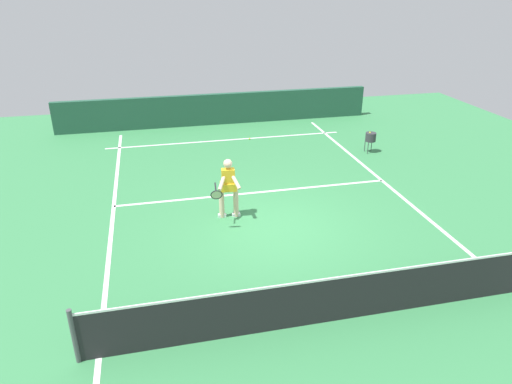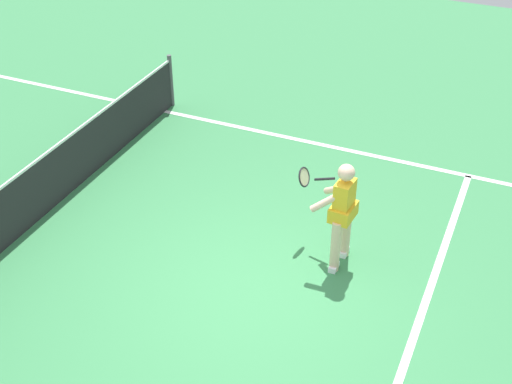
# 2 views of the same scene
# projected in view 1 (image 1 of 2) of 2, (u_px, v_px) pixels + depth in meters

# --- Properties ---
(ground_plane) EXTENTS (24.60, 24.60, 0.00)m
(ground_plane) POSITION_uv_depth(u_px,v_px,m) (275.00, 228.00, 11.42)
(ground_plane) COLOR #38844C
(court_back_wall) EXTENTS (12.77, 0.24, 1.25)m
(court_back_wall) POSITION_uv_depth(u_px,v_px,m) (217.00, 109.00, 19.28)
(court_back_wall) COLOR #23513D
(court_back_wall) RESTS_ON ground
(baseline_marking) EXTENTS (8.77, 0.10, 0.01)m
(baseline_marking) POSITION_uv_depth(u_px,v_px,m) (227.00, 140.00, 17.59)
(baseline_marking) COLOR white
(baseline_marking) RESTS_ON ground
(service_line_marking) EXTENTS (7.77, 0.10, 0.01)m
(service_line_marking) POSITION_uv_depth(u_px,v_px,m) (256.00, 193.00, 13.30)
(service_line_marking) COLOR white
(service_line_marking) RESTS_ON ground
(sideline_left_marking) EXTENTS (0.10, 16.92, 0.01)m
(sideline_left_marking) POSITION_uv_depth(u_px,v_px,m) (420.00, 212.00, 12.22)
(sideline_left_marking) COLOR white
(sideline_left_marking) RESTS_ON ground
(sideline_right_marking) EXTENTS (0.10, 16.92, 0.01)m
(sideline_right_marking) POSITION_uv_depth(u_px,v_px,m) (110.00, 247.00, 10.62)
(sideline_right_marking) COLOR white
(sideline_right_marking) RESTS_ON ground
(court_net) EXTENTS (8.45, 0.08, 1.01)m
(court_net) POSITION_uv_depth(u_px,v_px,m) (329.00, 300.00, 8.13)
(court_net) COLOR #4C4C51
(court_net) RESTS_ON ground
(tennis_player) EXTENTS (0.82, 0.92, 1.55)m
(tennis_player) POSITION_uv_depth(u_px,v_px,m) (228.00, 186.00, 11.60)
(tennis_player) COLOR beige
(tennis_player) RESTS_ON ground
(tennis_ball_near) EXTENTS (0.07, 0.07, 0.07)m
(tennis_ball_near) POSITION_uv_depth(u_px,v_px,m) (250.00, 139.00, 17.64)
(tennis_ball_near) COLOR #D1E533
(tennis_ball_near) RESTS_ON ground
(ball_hopper) EXTENTS (0.36, 0.36, 0.74)m
(ball_hopper) POSITION_uv_depth(u_px,v_px,m) (371.00, 137.00, 16.16)
(ball_hopper) COLOR #333338
(ball_hopper) RESTS_ON ground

